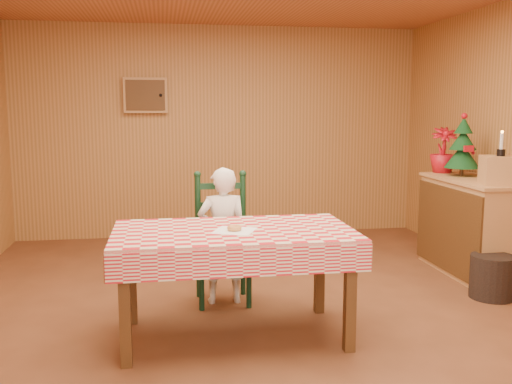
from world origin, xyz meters
The scene contains 13 objects.
ground centered at (0.00, 0.00, 0.00)m, with size 6.00×6.00×0.00m, color brown.
cabin_walls centered at (0.00, 0.53, 1.83)m, with size 5.10×6.05×2.65m.
dining_table centered at (-0.24, -0.31, 0.69)m, with size 1.66×0.96×0.77m.
ladder_chair centered at (-0.24, 0.48, 0.50)m, with size 0.44×0.40×1.08m.
seated_child centered at (-0.24, 0.42, 0.56)m, with size 0.41×0.27×1.12m, color white.
napkin centered at (-0.24, -0.36, 0.77)m, with size 0.26×0.26×0.00m, color white.
donut centered at (-0.24, -0.36, 0.79)m, with size 0.10×0.10×0.03m, color #CD8A49.
shelf_unit centered at (2.21, 0.85, 0.47)m, with size 0.54×1.24×0.93m.
crate centered at (2.22, 0.45, 1.06)m, with size 0.30×0.30×0.25m, color tan.
christmas_tree centered at (2.22, 1.10, 1.21)m, with size 0.34×0.34×0.62m.
flower_arrangement centered at (2.17, 1.40, 1.17)m, with size 0.26×0.26×0.47m, color #B2101C.
candle_set centered at (2.22, 0.45, 1.24)m, with size 0.07×0.07×0.22m.
storage_bin centered at (2.02, 0.16, 0.18)m, with size 0.37×0.37×0.37m, color black.
Camera 1 is at (-0.70, -4.12, 1.59)m, focal length 40.00 mm.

